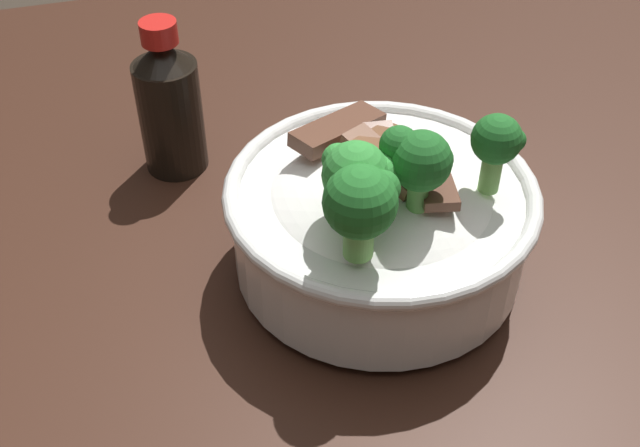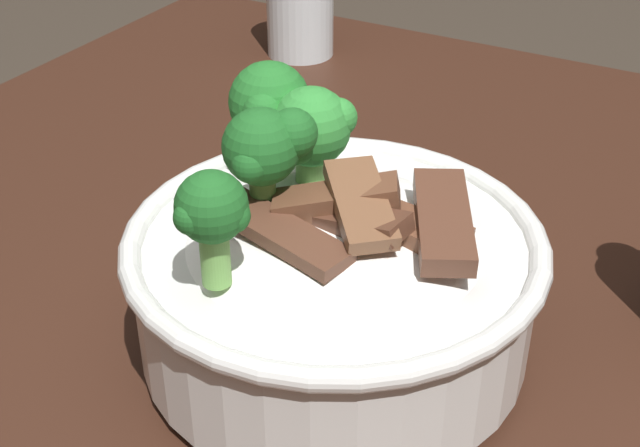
# 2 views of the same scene
# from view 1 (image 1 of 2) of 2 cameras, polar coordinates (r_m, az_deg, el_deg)

# --- Properties ---
(dining_table) EXTENTS (1.24, 0.98, 0.78)m
(dining_table) POSITION_cam_1_polar(r_m,az_deg,el_deg) (0.74, 12.00, -3.84)
(dining_table) COLOR #381E14
(dining_table) RESTS_ON ground
(rice_bowl) EXTENTS (0.22, 0.22, 0.15)m
(rice_bowl) POSITION_cam_1_polar(r_m,az_deg,el_deg) (0.56, 4.37, 0.71)
(rice_bowl) COLOR white
(rice_bowl) RESTS_ON dining_table
(soy_sauce_bottle) EXTENTS (0.05, 0.05, 0.14)m
(soy_sauce_bottle) POSITION_cam_1_polar(r_m,az_deg,el_deg) (0.68, -10.79, 8.37)
(soy_sauce_bottle) COLOR black
(soy_sauce_bottle) RESTS_ON dining_table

